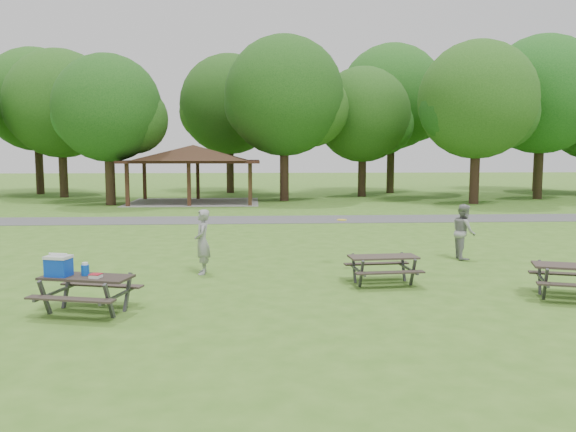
# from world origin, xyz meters

# --- Properties ---
(ground) EXTENTS (160.00, 160.00, 0.00)m
(ground) POSITION_xyz_m (0.00, 0.00, 0.00)
(ground) COLOR #3F6E1F
(ground) RESTS_ON ground
(asphalt_path) EXTENTS (120.00, 3.20, 0.02)m
(asphalt_path) POSITION_xyz_m (0.00, 14.00, 0.01)
(asphalt_path) COLOR #4A4A4D
(asphalt_path) RESTS_ON ground
(pavilion) EXTENTS (8.60, 7.01, 3.76)m
(pavilion) POSITION_xyz_m (-4.00, 24.00, 3.06)
(pavilion) COLOR #341D13
(pavilion) RESTS_ON ground
(tree_row_c) EXTENTS (8.19, 7.80, 10.67)m
(tree_row_c) POSITION_xyz_m (-13.90, 29.03, 6.54)
(tree_row_c) COLOR #2F1F14
(tree_row_c) RESTS_ON ground
(tree_row_d) EXTENTS (6.93, 6.60, 9.27)m
(tree_row_d) POSITION_xyz_m (-8.92, 22.53, 5.77)
(tree_row_d) COLOR #2F2015
(tree_row_d) RESTS_ON ground
(tree_row_e) EXTENTS (8.40, 8.00, 11.02)m
(tree_row_e) POSITION_xyz_m (2.10, 25.03, 6.78)
(tree_row_e) COLOR #311E16
(tree_row_e) RESTS_ON ground
(tree_row_f) EXTENTS (7.35, 7.00, 9.55)m
(tree_row_f) POSITION_xyz_m (8.09, 28.53, 5.84)
(tree_row_f) COLOR black
(tree_row_f) RESTS_ON ground
(tree_row_g) EXTENTS (7.77, 7.40, 10.25)m
(tree_row_g) POSITION_xyz_m (14.09, 22.03, 6.33)
(tree_row_g) COLOR black
(tree_row_g) RESTS_ON ground
(tree_row_h) EXTENTS (8.61, 8.20, 11.37)m
(tree_row_h) POSITION_xyz_m (20.10, 25.53, 7.03)
(tree_row_h) COLOR black
(tree_row_h) RESTS_ON ground
(tree_deep_a) EXTENTS (8.40, 8.00, 11.38)m
(tree_deep_a) POSITION_xyz_m (-16.90, 32.53, 7.13)
(tree_deep_a) COLOR black
(tree_deep_a) RESTS_ON ground
(tree_deep_b) EXTENTS (8.40, 8.00, 11.13)m
(tree_deep_b) POSITION_xyz_m (-1.90, 33.03, 6.89)
(tree_deep_b) COLOR black
(tree_deep_b) RESTS_ON ground
(tree_deep_c) EXTENTS (8.82, 8.40, 11.90)m
(tree_deep_c) POSITION_xyz_m (11.10, 32.03, 7.44)
(tree_deep_c) COLOR black
(tree_deep_c) RESTS_ON ground
(tree_deep_d) EXTENTS (8.40, 8.00, 11.27)m
(tree_deep_d) POSITION_xyz_m (24.10, 33.53, 7.03)
(tree_deep_d) COLOR #311F16
(tree_deep_d) RESTS_ON ground
(picnic_table_near) EXTENTS (2.11, 1.85, 1.25)m
(picnic_table_near) POSITION_xyz_m (-3.59, -1.74, 0.72)
(picnic_table_near) COLOR black
(picnic_table_near) RESTS_ON ground
(picnic_table_middle) EXTENTS (1.77, 1.46, 0.72)m
(picnic_table_middle) POSITION_xyz_m (3.13, 0.38, 0.53)
(picnic_table_middle) COLOR #332B25
(picnic_table_middle) RESTS_ON ground
(frisbee_in_flight) EXTENTS (0.32, 0.32, 0.02)m
(frisbee_in_flight) POSITION_xyz_m (2.45, 2.66, 1.33)
(frisbee_in_flight) COLOR yellow
(frisbee_in_flight) RESTS_ON ground
(frisbee_thrower) EXTENTS (0.45, 0.66, 1.73)m
(frisbee_thrower) POSITION_xyz_m (-1.42, 1.82, 0.87)
(frisbee_thrower) COLOR gray
(frisbee_thrower) RESTS_ON ground
(frisbee_catcher) EXTENTS (0.70, 0.87, 1.68)m
(frisbee_catcher) POSITION_xyz_m (6.33, 3.50, 0.84)
(frisbee_catcher) COLOR gray
(frisbee_catcher) RESTS_ON ground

